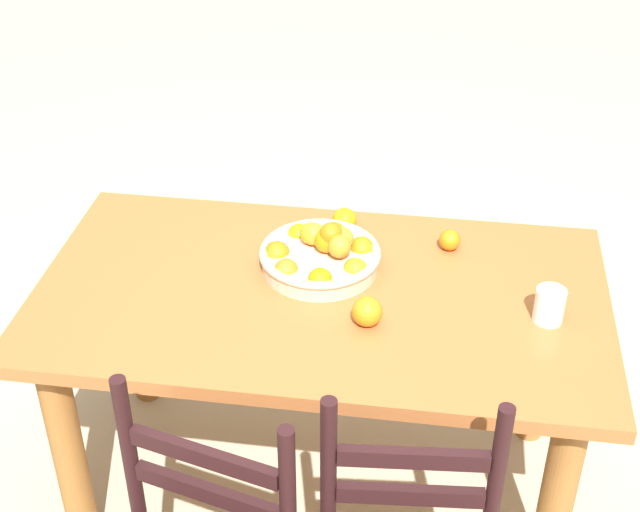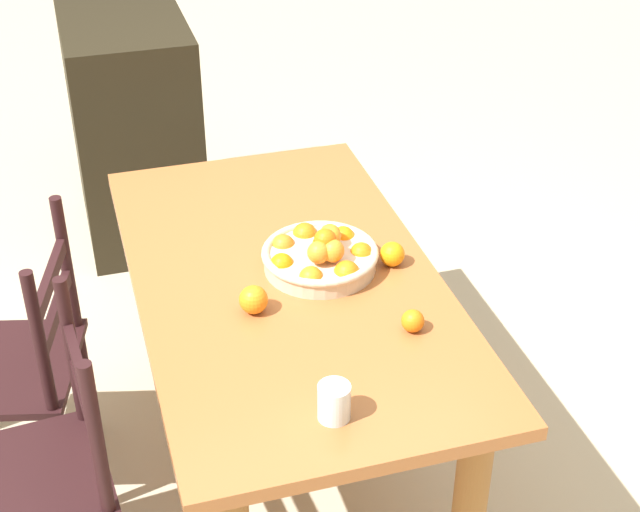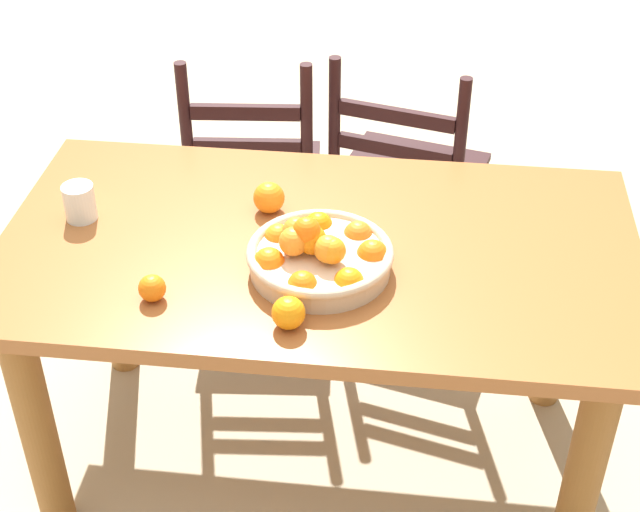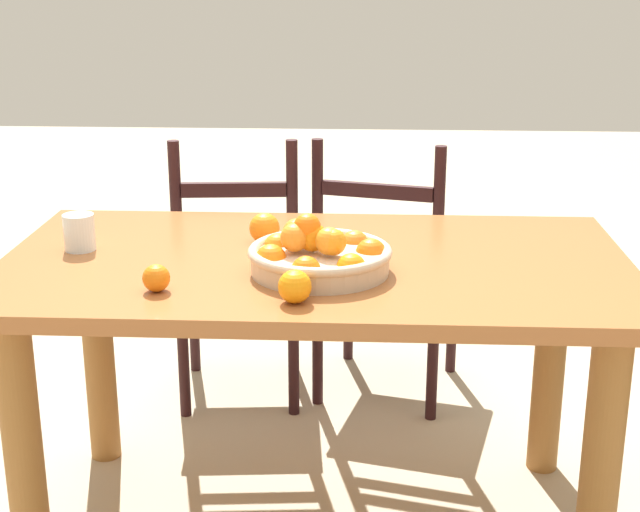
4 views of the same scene
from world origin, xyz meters
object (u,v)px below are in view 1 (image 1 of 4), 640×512
at_px(fruit_bowl, 321,255).
at_px(orange_loose_1, 450,240).
at_px(orange_loose_0, 345,220).
at_px(orange_loose_2, 367,312).
at_px(drinking_glass, 549,305).
at_px(dining_table, 321,328).

bearing_deg(fruit_bowl, orange_loose_1, -157.24).
height_order(orange_loose_0, orange_loose_2, orange_loose_2).
bearing_deg(drinking_glass, orange_loose_2, 10.52).
relative_size(fruit_bowl, drinking_glass, 3.65).
relative_size(dining_table, fruit_bowl, 4.56).
distance_m(orange_loose_0, drinking_glass, 0.67).
relative_size(orange_loose_2, drinking_glass, 0.85).
xyz_separation_m(orange_loose_0, orange_loose_1, (-0.31, 0.06, -0.01)).
xyz_separation_m(dining_table, drinking_glass, (-0.59, 0.04, 0.18)).
height_order(orange_loose_1, orange_loose_2, orange_loose_2).
bearing_deg(orange_loose_2, drinking_glass, -169.48).
bearing_deg(orange_loose_2, orange_loose_0, -75.58).
distance_m(fruit_bowl, orange_loose_1, 0.38).
bearing_deg(fruit_bowl, drinking_glass, 166.44).
relative_size(orange_loose_0, orange_loose_1, 1.18).
distance_m(orange_loose_0, orange_loose_2, 0.45).
relative_size(orange_loose_1, drinking_glass, 0.67).
relative_size(dining_table, drinking_glass, 16.67).
xyz_separation_m(orange_loose_0, orange_loose_2, (-0.11, 0.43, 0.00)).
height_order(dining_table, drinking_glass, drinking_glass).
distance_m(dining_table, orange_loose_1, 0.45).
xyz_separation_m(orange_loose_1, drinking_glass, (-0.26, 0.29, 0.02)).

